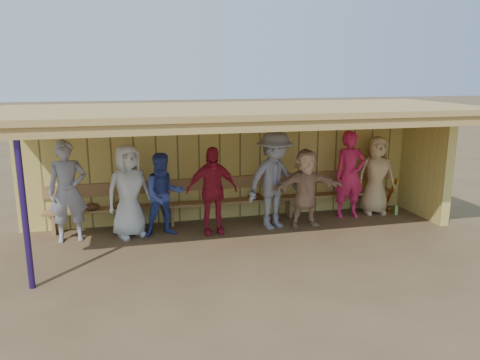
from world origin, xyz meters
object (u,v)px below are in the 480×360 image
object	(u,v)px
player_f	(306,188)
bench	(232,196)
player_a	(68,191)
player_g	(350,175)
player_c	(164,195)
player_d	(212,190)
player_e	(274,180)
player_h	(376,175)
player_b	(129,191)

from	to	relation	value
player_f	bench	size ratio (longest dim) A/B	0.21
player_a	player_g	world-z (taller)	player_a
player_c	player_d	xyz separation A→B (m)	(0.93, -0.08, 0.05)
player_e	player_h	world-z (taller)	player_e
player_d	player_h	size ratio (longest dim) A/B	0.99
player_e	player_g	size ratio (longest dim) A/B	1.05
player_b	player_h	size ratio (longest dim) A/B	1.03
player_d	player_f	bearing A→B (deg)	-3.40
player_a	player_g	distance (m)	5.77
player_c	bench	bearing A→B (deg)	16.20
player_b	player_d	distance (m)	1.59
player_h	bench	distance (m)	3.27
player_b	player_g	distance (m)	4.67
player_d	bench	size ratio (longest dim) A/B	0.23
player_f	player_c	bearing A→B (deg)	173.67
player_a	player_h	size ratio (longest dim) A/B	1.10
player_g	bench	world-z (taller)	player_g
player_g	player_h	distance (m)	0.72
player_c	player_e	bearing A→B (deg)	-9.51
player_c	player_g	world-z (taller)	player_g
player_f	player_h	distance (m)	1.93
player_d	player_e	world-z (taller)	player_e
player_f	bench	xyz separation A→B (m)	(-1.37, 0.80, -0.28)
player_e	player_f	distance (m)	0.68
player_a	player_b	xyz separation A→B (m)	(1.10, -0.02, -0.06)
player_e	player_a	bearing A→B (deg)	157.18
player_e	player_g	bearing A→B (deg)	-10.46
player_b	player_g	size ratio (longest dim) A/B	0.95
player_e	player_g	xyz separation A→B (m)	(1.81, 0.31, -0.05)
player_c	player_f	world-z (taller)	player_c
player_d	player_g	xyz separation A→B (m)	(3.09, 0.32, 0.08)
player_f	player_g	world-z (taller)	player_g
player_d	player_h	xyz separation A→B (m)	(3.80, 0.44, 0.01)
player_g	player_b	bearing A→B (deg)	-176.47
player_b	bench	world-z (taller)	player_b
player_d	player_f	size ratio (longest dim) A/B	1.07
player_a	player_b	distance (m)	1.10
player_d	player_e	bearing A→B (deg)	-1.06
player_b	bench	bearing A→B (deg)	-8.08
player_g	bench	distance (m)	2.60
player_f	player_g	size ratio (longest dim) A/B	0.85
player_c	player_g	xyz separation A→B (m)	(4.02, 0.24, 0.13)
player_e	bench	world-z (taller)	player_e
player_e	bench	xyz separation A→B (m)	(-0.72, 0.73, -0.47)
bench	player_c	bearing A→B (deg)	-156.00
player_g	player_e	bearing A→B (deg)	-168.53
player_a	player_h	xyz separation A→B (m)	(6.48, 0.23, -0.08)
player_c	player_f	bearing A→B (deg)	-10.56
player_c	player_g	distance (m)	4.03
player_c	player_e	size ratio (longest dim) A/B	0.82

